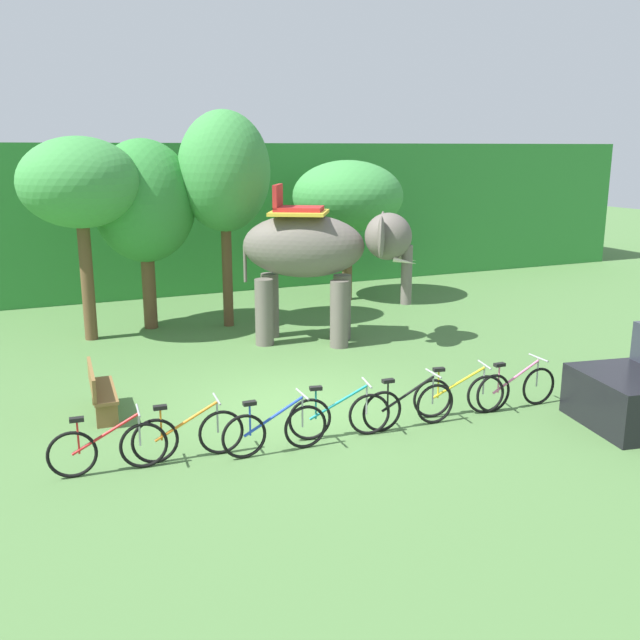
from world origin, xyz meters
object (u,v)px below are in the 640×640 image
object	(u,v)px
tree_left	(144,202)
bike_orange	(188,435)
bike_black	(409,406)
bike_yellow	(459,395)
tree_center	(80,184)
bike_blue	(275,430)
bike_pink	(516,388)
tree_far_right	(224,173)
bike_teal	(340,415)
wooden_bench	(99,390)
elephant	(318,252)
tree_center_left	(348,197)
bike_red	(108,448)

from	to	relation	value
tree_left	bike_orange	xyz separation A→B (m)	(-1.00, -8.39, -2.89)
bike_black	bike_yellow	bearing A→B (deg)	6.84
tree_center	bike_blue	world-z (taller)	tree_center
bike_pink	tree_far_right	bearing A→B (deg)	110.40
bike_orange	bike_blue	distance (m)	1.32
bike_black	bike_pink	xyz separation A→B (m)	(2.24, 0.01, 0.00)
tree_center	bike_blue	distance (m)	9.04
bike_teal	wooden_bench	bearing A→B (deg)	143.26
tree_left	elephant	bearing A→B (deg)	-41.32
bike_blue	wooden_bench	distance (m)	3.56
elephant	bike_pink	bearing A→B (deg)	-75.21
tree_left	tree_far_right	xyz separation A→B (m)	(1.94, -0.59, 0.72)
tree_left	tree_center_left	size ratio (longest dim) A/B	1.14
bike_red	wooden_bench	distance (m)	2.42
bike_black	bike_pink	size ratio (longest dim) A/B	1.00
bike_black	bike_yellow	world-z (taller)	same
elephant	bike_pink	xyz separation A→B (m)	(1.48, -5.61, -1.82)
elephant	bike_orange	distance (m)	7.20
bike_blue	bike_yellow	size ratio (longest dim) A/B	1.01
bike_orange	wooden_bench	distance (m)	2.60
bike_red	bike_black	xyz separation A→B (m)	(4.87, -0.25, 0.00)
tree_center_left	tree_far_right	bearing A→B (deg)	-158.00
tree_center	tree_center_left	distance (m)	8.06
tree_center	tree_left	xyz separation A→B (m)	(1.57, 0.56, -0.50)
tree_center_left	bike_yellow	xyz separation A→B (m)	(-2.48, -9.69, -2.79)
bike_black	tree_left	bearing A→B (deg)	107.29
tree_far_right	bike_teal	distance (m)	8.78
tree_center_left	bike_red	bearing A→B (deg)	-131.47
bike_red	bike_yellow	xyz separation A→B (m)	(5.97, -0.12, 0.00)
bike_teal	bike_pink	bearing A→B (deg)	-1.33
tree_center	bike_yellow	xyz separation A→B (m)	(5.37, -7.97, -3.39)
bike_red	bike_black	size ratio (longest dim) A/B	1.00
bike_orange	bike_yellow	bearing A→B (deg)	-1.62
elephant	wooden_bench	world-z (taller)	elephant
tree_center_left	bike_black	distance (m)	10.82
tree_center	tree_left	size ratio (longest dim) A/B	1.01
tree_center_left	bike_blue	size ratio (longest dim) A/B	2.49
bike_blue	bike_black	world-z (taller)	same
tree_left	bike_teal	distance (m)	9.16
tree_center_left	bike_yellow	size ratio (longest dim) A/B	2.53
tree_center	bike_pink	xyz separation A→B (m)	(6.51, -8.09, -3.39)
tree_center_left	wooden_bench	bearing A→B (deg)	-139.17
tree_center	bike_blue	size ratio (longest dim) A/B	2.86
elephant	bike_orange	bearing A→B (deg)	-129.79
tree_left	bike_blue	bearing A→B (deg)	-88.21
tree_left	bike_black	xyz separation A→B (m)	(2.70, -8.66, -2.89)
tree_center	bike_pink	bearing A→B (deg)	-51.18
elephant	tree_center_left	bearing A→B (deg)	56.14
bike_black	bike_red	bearing A→B (deg)	177.02
bike_red	bike_orange	distance (m)	1.18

